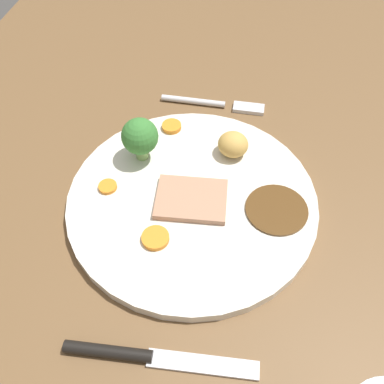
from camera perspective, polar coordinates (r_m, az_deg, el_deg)
The scene contains 11 objects.
dining_table at distance 52.90cm, azimuth -1.03°, elevation -2.59°, with size 120.00×84.00×3.60cm, color brown.
dinner_plate at distance 50.71cm, azimuth 0.00°, elevation -1.19°, with size 29.79×29.79×1.40cm, color silver.
gravy_pool at distance 50.13cm, azimuth 11.39°, elevation -1.94°, with size 7.28×7.28×0.30cm, color #563819.
meat_slice_main at distance 49.48cm, azimuth -0.09°, elevation -0.96°, with size 8.27×6.24×0.80cm, color tan.
roast_potato_left at distance 54.05cm, azimuth 5.57°, elevation 6.41°, with size 3.90×3.74×3.11cm, color tan.
carrot_coin_front at distance 46.71cm, azimuth -4.97°, elevation -6.21°, with size 3.07×3.07×0.59cm, color orange.
carrot_coin_back at distance 51.88cm, azimuth -11.32°, elevation 0.72°, with size 2.23×2.23×0.47cm, color orange.
carrot_coin_side at distance 58.10cm, azimuth -2.77°, elevation 8.84°, with size 2.64×2.64×0.63cm, color orange.
broccoli_floret at distance 52.40cm, azimuth -7.05°, elevation 7.38°, with size 4.58×4.58×5.88cm.
fork at distance 63.72cm, azimuth 3.25°, elevation 11.79°, with size 2.11×15.28×0.90cm.
knife at distance 42.76cm, azimuth -6.66°, elevation -21.15°, with size 2.97×18.56×1.20cm.
Camera 1 is at (30.17, 7.10, 44.66)cm, focal length 39.49 mm.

